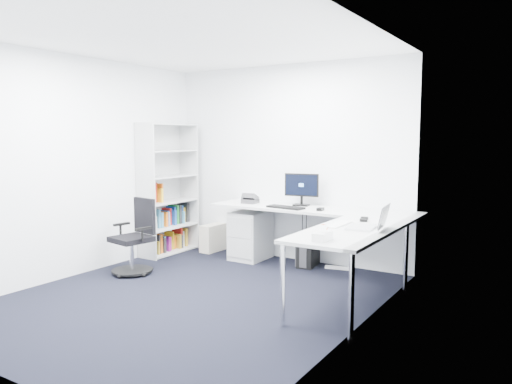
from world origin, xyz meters
The scene contains 21 objects.
ground centered at (0.00, 0.00, 0.00)m, with size 4.20×4.20×0.00m, color black.
ceiling centered at (0.00, 0.00, 2.70)m, with size 4.20×4.20×0.00m, color white.
wall_back centered at (0.00, 2.10, 1.35)m, with size 3.60×0.02×2.70m, color white.
wall_left centered at (-1.80, 0.00, 1.35)m, with size 0.02×4.20×2.70m, color white.
wall_right centered at (1.80, 0.00, 1.35)m, with size 0.02×4.20×2.70m, color white.
l_desk centered at (0.55, 1.40, 0.40)m, with size 2.74×1.53×0.80m, color silver, non-canonical shape.
drawer_pedestal centered at (-0.40, 1.78, 0.34)m, with size 0.44×0.54×0.67m, color silver.
bookshelf centered at (-1.62, 1.45, 0.96)m, with size 0.37×0.96×1.91m, color #B9BBBB, non-canonical shape.
task_chair centered at (-1.24, 0.34, 0.47)m, with size 0.53×0.53×0.94m, color black, non-canonical shape.
black_pc_tower centered at (0.46, 1.89, 0.23)m, with size 0.20×0.46×0.45m, color black.
beige_pc_tower centered at (-1.14, 1.88, 0.20)m, with size 0.19×0.42×0.40m, color beige.
power_strip centered at (0.87, 1.91, 0.02)m, with size 0.32×0.06×0.04m, color white.
monitor centered at (0.34, 1.89, 1.02)m, with size 0.46×0.15×0.44m, color black, non-canonical shape.
black_keyboard centered at (0.28, 1.56, 0.81)m, with size 0.50×0.18×0.02m, color black.
mouse centered at (0.75, 1.61, 0.82)m, with size 0.07×0.11×0.04m, color black.
desk_phone centered at (-0.37, 1.73, 0.87)m, with size 0.20×0.20×0.14m, color #2F2F32, non-canonical shape.
laptop centered at (1.60, 0.73, 0.93)m, with size 0.37×0.36×0.26m, color silver, non-canonical shape.
white_keyboard centered at (1.34, 0.78, 0.81)m, with size 0.13×0.47×0.02m, color white.
headphones centered at (1.46, 1.19, 0.82)m, with size 0.13×0.20×0.05m, color black, non-canonical shape.
orange_fruit centered at (1.38, 0.30, 0.84)m, with size 0.09×0.09×0.09m, color #D54A12.
tissue_box centered at (1.52, -0.02, 0.84)m, with size 0.11×0.22×0.08m, color white.
Camera 1 is at (3.33, -4.02, 1.72)m, focal length 35.00 mm.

